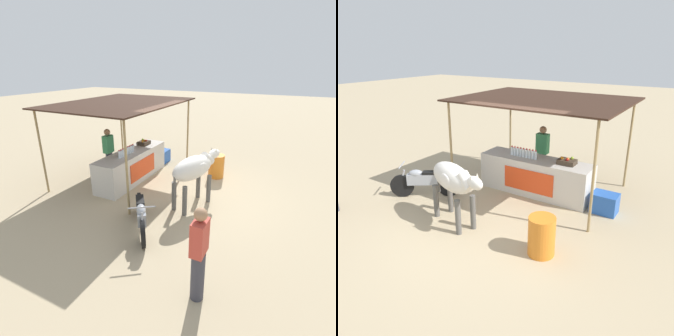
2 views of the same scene
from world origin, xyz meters
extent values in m
plane|color=tan|center=(0.00, 0.00, 0.00)|extent=(60.00, 60.00, 0.00)
cube|color=beige|center=(0.00, 2.20, 0.48)|extent=(3.00, 0.80, 0.96)
cube|color=red|center=(0.00, 1.79, 0.48)|extent=(1.40, 0.02, 0.58)
cube|color=#382319|center=(0.00, 2.50, 2.45)|extent=(4.20, 3.20, 0.04)
cylinder|color=#997F51|center=(-1.89, 1.06, 1.23)|extent=(0.06, 0.06, 2.45)
cylinder|color=#997F51|center=(1.89, 1.06, 1.23)|extent=(0.06, 0.06, 2.45)
cylinder|color=#997F51|center=(-1.89, 3.94, 1.23)|extent=(0.06, 0.06, 2.45)
cylinder|color=#997F51|center=(1.89, 3.94, 1.23)|extent=(0.06, 0.06, 2.45)
cylinder|color=silver|center=(-0.71, 2.15, 1.07)|extent=(0.07, 0.07, 0.22)
cylinder|color=red|center=(-0.71, 2.15, 1.19)|extent=(0.04, 0.04, 0.03)
cylinder|color=silver|center=(-0.62, 2.15, 1.07)|extent=(0.07, 0.07, 0.22)
cylinder|color=red|center=(-0.62, 2.15, 1.19)|extent=(0.04, 0.04, 0.03)
cylinder|color=silver|center=(-0.53, 2.15, 1.07)|extent=(0.07, 0.07, 0.22)
cylinder|color=red|center=(-0.53, 2.15, 1.19)|extent=(0.04, 0.04, 0.03)
cylinder|color=silver|center=(-0.44, 2.15, 1.07)|extent=(0.07, 0.07, 0.22)
cylinder|color=red|center=(-0.44, 2.15, 1.19)|extent=(0.04, 0.04, 0.03)
cylinder|color=silver|center=(-0.35, 2.15, 1.07)|extent=(0.07, 0.07, 0.22)
cylinder|color=red|center=(-0.35, 2.15, 1.19)|extent=(0.04, 0.04, 0.03)
cylinder|color=silver|center=(-0.26, 2.15, 1.07)|extent=(0.07, 0.07, 0.22)
cylinder|color=red|center=(-0.26, 2.15, 1.19)|extent=(0.04, 0.04, 0.03)
cylinder|color=silver|center=(-0.17, 2.15, 1.07)|extent=(0.07, 0.07, 0.22)
cylinder|color=red|center=(-0.17, 2.15, 1.19)|extent=(0.04, 0.04, 0.03)
cylinder|color=silver|center=(-0.08, 2.15, 1.07)|extent=(0.07, 0.07, 0.22)
cylinder|color=red|center=(-0.08, 2.15, 1.19)|extent=(0.04, 0.04, 0.03)
cylinder|color=silver|center=(0.01, 2.15, 1.07)|extent=(0.07, 0.07, 0.22)
cylinder|color=red|center=(0.01, 2.15, 1.19)|extent=(0.04, 0.04, 0.03)
cube|color=#3F3326|center=(0.83, 2.25, 1.02)|extent=(0.44, 0.32, 0.12)
sphere|color=#8CB22D|center=(0.92, 2.35, 1.11)|extent=(0.08, 0.08, 0.08)
sphere|color=#B21E19|center=(0.87, 2.18, 1.11)|extent=(0.08, 0.08, 0.08)
sphere|color=orange|center=(0.71, 2.23, 1.11)|extent=(0.08, 0.08, 0.08)
sphere|color=orange|center=(0.85, 2.21, 1.11)|extent=(0.08, 0.08, 0.08)
sphere|color=orange|center=(0.86, 2.23, 1.11)|extent=(0.08, 0.08, 0.08)
cylinder|color=#383842|center=(-0.20, 2.95, 0.44)|extent=(0.22, 0.22, 0.88)
cube|color=#337F4C|center=(-0.20, 2.95, 1.16)|extent=(0.34, 0.20, 0.56)
sphere|color=#8C6647|center=(-0.20, 2.95, 1.55)|extent=(0.20, 0.20, 0.20)
cube|color=blue|center=(1.90, 2.10, 0.24)|extent=(0.60, 0.44, 0.48)
cylinder|color=orange|center=(1.41, -0.19, 0.39)|extent=(0.52, 0.52, 0.77)
ellipsoid|color=silver|center=(-0.76, -0.17, 1.08)|extent=(1.49, 0.94, 0.60)
cylinder|color=#575551|center=(-0.24, -0.16, 0.39)|extent=(0.12, 0.12, 0.78)
cylinder|color=#575551|center=(-0.36, -0.50, 0.39)|extent=(0.12, 0.12, 0.78)
cylinder|color=#575551|center=(-1.17, 0.16, 0.39)|extent=(0.12, 0.12, 0.78)
cylinder|color=#575551|center=(-1.28, -0.19, 0.39)|extent=(0.12, 0.12, 0.78)
cylinder|color=silver|center=(-0.20, -0.36, 1.19)|extent=(0.50, 0.37, 0.41)
ellipsoid|color=silver|center=(0.09, -0.46, 1.25)|extent=(0.49, 0.35, 0.26)
cone|color=beige|center=(0.09, -0.39, 1.39)|extent=(0.05, 0.05, 0.10)
cone|color=beige|center=(0.04, -0.52, 1.39)|extent=(0.05, 0.05, 0.10)
cylinder|color=#575551|center=(-1.39, 0.04, 0.81)|extent=(0.06, 0.06, 0.60)
ellipsoid|color=silver|center=(-0.74, -0.41, 1.08)|extent=(0.45, 0.24, 0.32)
cylinder|color=black|center=(-2.79, 0.10, 0.30)|extent=(0.54, 0.41, 0.60)
cylinder|color=black|center=(-1.81, 0.80, 0.30)|extent=(0.54, 0.41, 0.60)
cube|color=#999EA5|center=(-2.30, 0.45, 0.48)|extent=(0.84, 0.67, 0.28)
ellipsoid|color=#999EA5|center=(-2.48, 0.32, 0.64)|extent=(0.41, 0.37, 0.20)
cube|color=black|center=(-2.15, 0.55, 0.64)|extent=(0.46, 0.40, 0.10)
cylinder|color=#99999E|center=(-2.75, 0.13, 0.88)|extent=(0.34, 0.47, 0.03)
cylinder|color=#99999E|center=(-2.77, 0.11, 0.50)|extent=(0.19, 0.16, 0.49)
cylinder|color=#383842|center=(-3.52, -1.35, 0.44)|extent=(0.22, 0.22, 0.88)
cube|color=#BF3F33|center=(-3.52, -1.35, 1.16)|extent=(0.34, 0.20, 0.56)
sphere|color=#A87A56|center=(-3.52, -1.35, 1.55)|extent=(0.20, 0.20, 0.20)
camera|label=1|loc=(-6.59, -2.36, 3.51)|focal=28.00mm
camera|label=2|loc=(3.72, -4.96, 3.70)|focal=35.00mm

